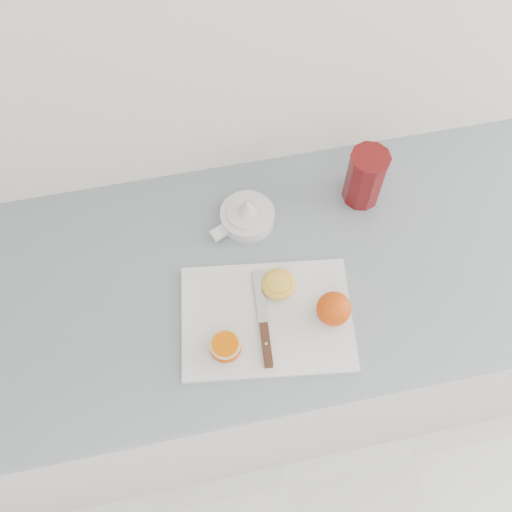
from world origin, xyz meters
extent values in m
cube|color=white|center=(0.00, 2.00, 1.35)|extent=(4.00, 0.04, 2.70)
cube|color=silver|center=(0.11, 1.70, 0.43)|extent=(2.35, 0.60, 0.86)
cube|color=gray|center=(0.11, 1.70, 0.88)|extent=(2.40, 0.64, 0.03)
cube|color=white|center=(-0.03, 1.58, 0.90)|extent=(0.39, 0.31, 0.01)
sphere|color=#D64A08|center=(0.11, 1.56, 0.94)|extent=(0.07, 0.07, 0.07)
ellipsoid|color=#D64A08|center=(-0.12, 1.53, 0.92)|extent=(0.07, 0.07, 0.04)
cylinder|color=beige|center=(-0.12, 1.53, 0.94)|extent=(0.06, 0.06, 0.00)
cylinder|color=#FF7200|center=(-0.12, 1.53, 0.94)|extent=(0.05, 0.05, 0.00)
ellipsoid|color=yellow|center=(0.01, 1.65, 0.92)|extent=(0.08, 0.08, 0.03)
cylinder|color=#C36D22|center=(0.01, 1.65, 0.93)|extent=(0.06, 0.06, 0.00)
cube|color=#422619|center=(-0.04, 1.52, 0.91)|extent=(0.03, 0.10, 0.01)
cube|color=#B7B7BC|center=(-0.03, 1.63, 0.91)|extent=(0.03, 0.12, 0.00)
cylinder|color=#B7B7BC|center=(-0.04, 1.52, 0.91)|extent=(0.01, 0.01, 0.01)
cylinder|color=white|center=(-0.02, 1.83, 0.91)|extent=(0.13, 0.13, 0.03)
cylinder|color=white|center=(-0.02, 1.83, 0.92)|extent=(0.09, 0.09, 0.01)
cone|color=white|center=(-0.02, 1.83, 0.95)|extent=(0.04, 0.04, 0.05)
cube|color=white|center=(-0.09, 1.80, 0.91)|extent=(0.05, 0.04, 0.01)
ellipsoid|color=#C75716|center=(0.00, 1.83, 0.93)|extent=(0.01, 0.01, 0.00)
ellipsoid|color=#C75716|center=(-0.03, 1.84, 0.93)|extent=(0.01, 0.01, 0.00)
ellipsoid|color=#C75716|center=(-0.01, 1.82, 0.93)|extent=(0.01, 0.01, 0.00)
ellipsoid|color=#C75716|center=(0.00, 1.85, 0.93)|extent=(0.01, 0.01, 0.00)
cylinder|color=maroon|center=(0.26, 1.85, 0.96)|extent=(0.09, 0.09, 0.14)
cylinder|color=#DF4100|center=(0.26, 1.85, 0.91)|extent=(0.07, 0.07, 0.02)
cylinder|color=maroon|center=(0.26, 1.85, 1.04)|extent=(0.09, 0.09, 0.00)
camera|label=1|loc=(-0.14, 1.14, 2.03)|focal=40.00mm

